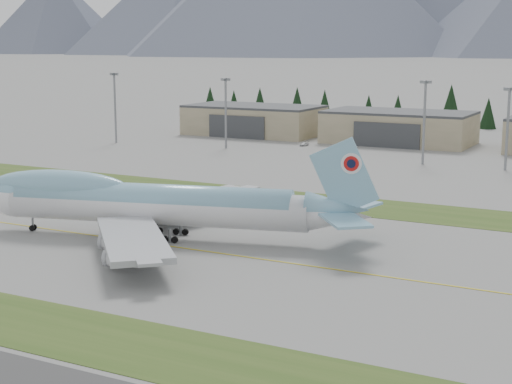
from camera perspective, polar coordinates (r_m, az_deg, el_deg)
The scene contains 10 objects.
ground at distance 126.71m, azimuth -3.81°, elevation -4.31°, with size 7000.00×7000.00×0.00m, color slate.
grass_strip_near at distance 97.86m, azimuth -15.64°, elevation -9.28°, with size 400.00×14.00×0.08m, color #354F1C.
grass_strip_far at distance 165.72m, azimuth 4.33°, elevation -0.73°, with size 400.00×18.00×0.08m, color #354F1C.
taxiway_line_main at distance 126.71m, azimuth -3.81°, elevation -4.31°, with size 400.00×0.40×0.02m, color gold.
boeing_747_freighter at distance 135.00m, azimuth -7.53°, elevation -0.81°, with size 69.79×58.28×18.35m.
hangar_left at distance 288.67m, azimuth -0.16°, elevation 5.26°, with size 48.00×26.60×10.80m.
hangar_center at distance 267.59m, azimuth 10.35°, elevation 4.66°, with size 48.00×26.60×10.80m.
floodlight_masts at distance 224.61m, azimuth 9.43°, elevation 6.22°, with size 203.00×8.22×23.38m.
service_vehicle_a at distance 257.25m, azimuth 3.53°, elevation 3.37°, with size 1.50×3.72×1.27m, color silver.
conifer_belt at distance 323.97m, azimuth 16.50°, elevation 5.71°, with size 267.09×15.37×16.92m.
Camera 1 is at (64.13, -104.25, 32.80)m, focal length 55.00 mm.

